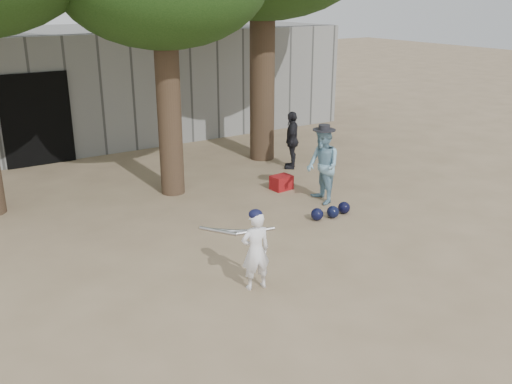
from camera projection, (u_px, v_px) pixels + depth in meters
ground at (258, 280)px, 8.25m from camera, size 70.00×70.00×0.00m
boy_player at (256, 251)px, 7.86m from camera, size 0.46×0.34×1.15m
spectator_blue at (323, 166)px, 11.10m from camera, size 0.71×0.83×1.50m
spectator_dark at (292, 140)px, 13.35m from camera, size 0.77×0.82×1.36m
red_bag at (281, 183)px, 12.03m from camera, size 0.45×0.36×0.30m
back_building at (58, 85)px, 15.96m from camera, size 16.00×5.24×3.00m
helmet_row at (331, 211)px, 10.54m from camera, size 0.87×0.30×0.23m
bat_pile at (237, 231)px, 9.90m from camera, size 1.12×0.78×0.06m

